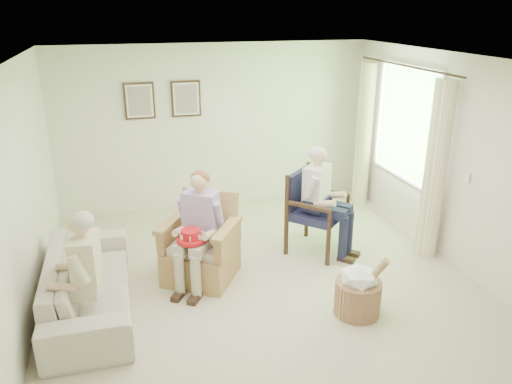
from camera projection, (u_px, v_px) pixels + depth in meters
floor at (263, 285)px, 5.93m from camera, size 5.50×5.50×0.00m
back_wall at (215, 127)px, 7.96m from camera, size 5.00×0.04×2.60m
front_wall at (392, 328)px, 3.00m from camera, size 5.00×0.04×2.60m
left_wall at (18, 205)px, 4.85m from camera, size 0.04×5.50×2.60m
right_wall at (459, 164)px, 6.10m from camera, size 0.04×5.50×2.60m
ceiling at (264, 61)px, 5.02m from camera, size 5.00×5.50×0.02m
window at (406, 121)px, 7.08m from camera, size 0.13×2.50×1.63m
curtain_left at (435, 171)px, 6.31m from camera, size 0.34×0.34×2.30m
curtain_right at (364, 135)px, 8.08m from camera, size 0.34×0.34×2.30m
framed_print_left at (139, 101)px, 7.47m from camera, size 0.45×0.05×0.55m
framed_print_right at (186, 99)px, 7.64m from camera, size 0.45×0.05×0.55m
wicker_armchair at (200, 252)px, 6.02m from camera, size 0.80×0.80×1.02m
wood_armchair at (315, 207)px, 6.68m from camera, size 0.70×0.66×1.08m
sofa at (89, 283)px, 5.38m from camera, size 2.16×0.84×0.63m
person_wicker at (201, 222)px, 5.74m from camera, size 0.40×0.62×1.34m
person_dark at (321, 193)px, 6.43m from camera, size 0.40×0.62×1.42m
person_sofa at (82, 269)px, 4.82m from camera, size 0.42×0.62×1.28m
red_hat at (191, 237)px, 5.59m from camera, size 0.33×0.33×0.14m
hatbox at (358, 290)px, 5.30m from camera, size 0.60×0.60×0.72m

